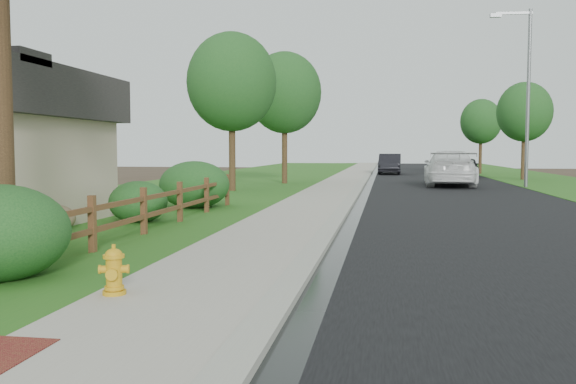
% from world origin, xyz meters
% --- Properties ---
extents(ground, '(120.00, 120.00, 0.00)m').
position_xyz_m(ground, '(0.00, 0.00, 0.00)').
color(ground, '#3B2D20').
extents(road, '(8.00, 90.00, 0.02)m').
position_xyz_m(road, '(4.60, 35.00, 0.01)').
color(road, black).
rests_on(road, ground).
extents(curb, '(0.40, 90.00, 0.12)m').
position_xyz_m(curb, '(0.40, 35.00, 0.06)').
color(curb, gray).
rests_on(curb, ground).
extents(wet_gutter, '(0.50, 90.00, 0.00)m').
position_xyz_m(wet_gutter, '(0.75, 35.00, 0.02)').
color(wet_gutter, black).
rests_on(wet_gutter, road).
extents(sidewalk, '(2.20, 90.00, 0.10)m').
position_xyz_m(sidewalk, '(-0.90, 35.00, 0.05)').
color(sidewalk, '#A69D90').
rests_on(sidewalk, ground).
extents(grass_strip, '(1.60, 90.00, 0.06)m').
position_xyz_m(grass_strip, '(-2.80, 35.00, 0.03)').
color(grass_strip, '#24611B').
rests_on(grass_strip, ground).
extents(lawn_near, '(9.00, 90.00, 0.04)m').
position_xyz_m(lawn_near, '(-8.00, 35.00, 0.02)').
color(lawn_near, '#24611B').
rests_on(lawn_near, ground).
extents(verge_far, '(6.00, 90.00, 0.04)m').
position_xyz_m(verge_far, '(11.50, 35.00, 0.02)').
color(verge_far, '#24611B').
rests_on(verge_far, ground).
extents(ranch_fence, '(0.12, 16.92, 1.10)m').
position_xyz_m(ranch_fence, '(-3.60, 6.40, 0.62)').
color(ranch_fence, '#512D1B').
rests_on(ranch_fence, ground).
extents(fire_hydrant, '(0.42, 0.34, 0.64)m').
position_xyz_m(fire_hydrant, '(-1.70, 2.02, 0.39)').
color(fire_hydrant, gold).
rests_on(fire_hydrant, sidewalk).
extents(white_suv, '(2.84, 6.44, 1.84)m').
position_xyz_m(white_suv, '(5.02, 27.99, 0.94)').
color(white_suv, white).
rests_on(white_suv, road).
extents(dark_car_mid, '(2.01, 4.23, 1.40)m').
position_xyz_m(dark_car_mid, '(7.20, 38.54, 0.72)').
color(dark_car_mid, black).
rests_on(dark_car_mid, road).
extents(dark_car_far, '(1.81, 4.86, 1.59)m').
position_xyz_m(dark_car_far, '(2.00, 43.16, 0.81)').
color(dark_car_far, black).
rests_on(dark_car_far, road).
extents(streetlight, '(2.06, 0.33, 8.91)m').
position_xyz_m(streetlight, '(8.53, 27.12, 5.05)').
color(streetlight, slate).
rests_on(streetlight, ground).
extents(boulder, '(1.08, 0.90, 0.63)m').
position_xyz_m(boulder, '(-6.00, 8.12, 0.32)').
color(boulder, brown).
rests_on(boulder, ground).
extents(shrub_c, '(1.56, 1.56, 1.11)m').
position_xyz_m(shrub_c, '(-4.74, 9.99, 0.55)').
color(shrub_c, '#18431B').
rests_on(shrub_c, ground).
extents(shrub_d, '(2.85, 2.85, 1.56)m').
position_xyz_m(shrub_d, '(-4.49, 14.00, 0.78)').
color(shrub_d, '#18431B').
rests_on(shrub_d, ground).
extents(tree_near_left, '(4.10, 4.10, 7.27)m').
position_xyz_m(tree_near_left, '(-5.30, 22.13, 5.00)').
color(tree_near_left, '#322114').
rests_on(tree_near_left, ground).
extents(tree_mid_left, '(4.10, 4.10, 7.34)m').
position_xyz_m(tree_mid_left, '(-3.90, 28.43, 5.06)').
color(tree_mid_left, '#322114').
rests_on(tree_mid_left, ground).
extents(tree_mid_right, '(3.40, 3.40, 6.16)m').
position_xyz_m(tree_mid_right, '(10.24, 35.15, 4.28)').
color(tree_mid_right, '#322114').
rests_on(tree_mid_right, ground).
extents(tree_far_right, '(3.19, 3.19, 5.87)m').
position_xyz_m(tree_far_right, '(9.00, 44.44, 4.11)').
color(tree_far_right, '#322114').
rests_on(tree_far_right, ground).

